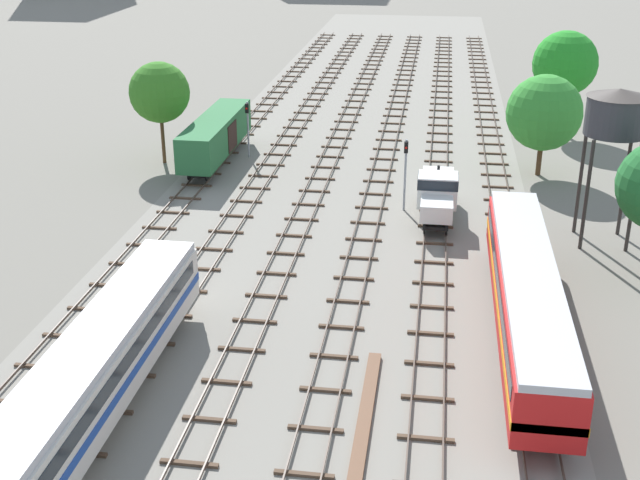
# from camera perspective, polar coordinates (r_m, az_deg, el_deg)

# --- Properties ---
(ground_plane) EXTENTS (480.00, 480.00, 0.00)m
(ground_plane) POSITION_cam_1_polar(r_m,az_deg,el_deg) (74.58, 2.84, 6.43)
(ground_plane) COLOR slate
(ballast_bed) EXTENTS (27.23, 176.00, 0.01)m
(ballast_bed) POSITION_cam_1_polar(r_m,az_deg,el_deg) (74.58, 2.84, 6.43)
(ballast_bed) COLOR gray
(ballast_bed) RESTS_ON ground
(track_far_left) EXTENTS (2.40, 126.00, 0.29)m
(track_far_left) POSITION_cam_1_polar(r_m,az_deg,el_deg) (77.40, -5.73, 7.06)
(track_far_left) COLOR #47382D
(track_far_left) RESTS_ON ground
(track_left) EXTENTS (2.40, 126.00, 0.29)m
(track_left) POSITION_cam_1_polar(r_m,az_deg,el_deg) (76.44, -2.32, 6.95)
(track_left) COLOR #47382D
(track_left) RESTS_ON ground
(track_centre_left) EXTENTS (2.40, 126.00, 0.29)m
(track_centre_left) POSITION_cam_1_polar(r_m,az_deg,el_deg) (75.74, 1.16, 6.82)
(track_centre_left) COLOR #47382D
(track_centre_left) RESTS_ON ground
(track_centre) EXTENTS (2.40, 126.00, 0.29)m
(track_centre) POSITION_cam_1_polar(r_m,az_deg,el_deg) (75.33, 4.69, 6.66)
(track_centre) COLOR #47382D
(track_centre) RESTS_ON ground
(track_centre_right) EXTENTS (2.40, 126.00, 0.29)m
(track_centre_right) POSITION_cam_1_polar(r_m,az_deg,el_deg) (75.20, 8.25, 6.47)
(track_centre_right) COLOR #47382D
(track_centre_right) RESTS_ON ground
(track_right) EXTENTS (2.40, 126.00, 0.29)m
(track_right) POSITION_cam_1_polar(r_m,az_deg,el_deg) (75.36, 11.80, 6.25)
(track_right) COLOR #47382D
(track_right) RESTS_ON ground
(passenger_coach_left_nearest) EXTENTS (2.96, 22.00, 3.80)m
(passenger_coach_left_nearest) POSITION_cam_1_polar(r_m,az_deg,el_deg) (35.84, -15.67, -9.03)
(passenger_coach_left_nearest) COLOR beige
(passenger_coach_left_nearest) RESTS_ON ground
(passenger_coach_right_near) EXTENTS (2.96, 22.00, 3.80)m
(passenger_coach_right_near) POSITION_cam_1_polar(r_m,az_deg,el_deg) (42.57, 14.11, -3.54)
(passenger_coach_right_near) COLOR red
(passenger_coach_right_near) RESTS_ON ground
(shunter_loco_centre_right_mid) EXTENTS (2.74, 8.46, 3.10)m
(shunter_loco_centre_right_mid) POSITION_cam_1_polar(r_m,az_deg,el_deg) (57.61, 8.13, 3.32)
(shunter_loco_centre_right_mid) COLOR white
(shunter_loco_centre_right_mid) RESTS_ON ground
(freight_boxcar_far_left_midfar) EXTENTS (2.87, 14.00, 3.60)m
(freight_boxcar_far_left_midfar) POSITION_cam_1_polar(r_m,az_deg,el_deg) (69.98, -7.22, 7.26)
(freight_boxcar_far_left_midfar) COLOR #286638
(freight_boxcar_far_left_midfar) RESTS_ON ground
(water_tower) EXTENTS (3.97, 3.97, 10.09)m
(water_tower) POSITION_cam_1_polar(r_m,az_deg,el_deg) (54.50, 19.85, 8.16)
(water_tower) COLOR #2D2826
(water_tower) RESTS_ON ground
(signal_post_nearest) EXTENTS (0.28, 0.47, 4.85)m
(signal_post_nearest) POSITION_cam_1_polar(r_m,az_deg,el_deg) (70.99, -5.03, 8.13)
(signal_post_nearest) COLOR gray
(signal_post_nearest) RESTS_ON ground
(signal_post_near) EXTENTS (0.28, 0.47, 5.24)m
(signal_post_near) POSITION_cam_1_polar(r_m,az_deg,el_deg) (58.52, 5.94, 5.12)
(signal_post_near) COLOR gray
(signal_post_near) RESTS_ON ground
(lineside_tree_0) EXTENTS (4.99, 4.99, 8.51)m
(lineside_tree_0) POSITION_cam_1_polar(r_m,az_deg,el_deg) (69.80, -11.05, 9.99)
(lineside_tree_0) COLOR #4C331E
(lineside_tree_0) RESTS_ON ground
(lineside_tree_1) EXTENTS (5.99, 5.99, 9.56)m
(lineside_tree_1) POSITION_cam_1_polar(r_m,az_deg,el_deg) (81.04, 16.60, 11.62)
(lineside_tree_1) COLOR #4C331E
(lineside_tree_1) RESTS_ON ground
(lineside_tree_3) EXTENTS (5.98, 5.98, 8.13)m
(lineside_tree_3) POSITION_cam_1_polar(r_m,az_deg,el_deg) (67.88, 15.26, 8.49)
(lineside_tree_3) COLOR #4C331E
(lineside_tree_3) RESTS_ON ground
(spare_rail_bundle) EXTENTS (0.60, 10.00, 0.24)m
(spare_rail_bundle) POSITION_cam_1_polar(r_m,az_deg,el_deg) (36.71, 3.17, -11.91)
(spare_rail_bundle) COLOR brown
(spare_rail_bundle) RESTS_ON ground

